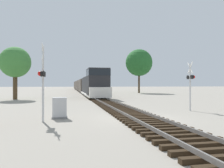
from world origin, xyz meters
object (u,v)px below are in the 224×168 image
object	(u,v)px
relay_cabinet	(60,108)
crossing_signal_far	(190,81)
tree_far_right	(15,63)
crossing_signal_near	(42,76)
freight_train	(82,85)
tree_mid_background	(139,63)

from	to	relation	value
relay_cabinet	crossing_signal_far	bearing A→B (deg)	11.51
relay_cabinet	tree_far_right	world-z (taller)	tree_far_right
crossing_signal_near	tree_far_right	distance (m)	20.53
crossing_signal_near	tree_far_right	size ratio (longest dim) A/B	0.59
crossing_signal_near	crossing_signal_far	bearing A→B (deg)	106.17
crossing_signal_near	relay_cabinet	world-z (taller)	crossing_signal_near
freight_train	tree_mid_background	size ratio (longest dim) A/B	7.66
tree_far_right	crossing_signal_far	bearing A→B (deg)	-45.31
crossing_signal_near	tree_mid_background	size ratio (longest dim) A/B	0.40
tree_mid_background	crossing_signal_far	bearing A→B (deg)	-102.10
freight_train	tree_far_right	distance (m)	36.51
crossing_signal_far	tree_mid_background	size ratio (longest dim) A/B	0.36
freight_train	tree_far_right	world-z (taller)	tree_far_right
crossing_signal_near	tree_mid_background	bearing A→B (deg)	154.99
freight_train	crossing_signal_near	size ratio (longest dim) A/B	19.08
freight_train	relay_cabinet	distance (m)	53.35
tree_far_right	tree_mid_background	xyz separation A→B (m)	(23.90, 18.50, 2.28)
crossing_signal_near	crossing_signal_far	xyz separation A→B (m)	(10.62, 2.98, -0.13)
freight_train	crossing_signal_far	size ratio (longest dim) A/B	21.35
relay_cabinet	tree_far_right	bearing A→B (deg)	109.68
crossing_signal_near	relay_cabinet	distance (m)	2.28
relay_cabinet	tree_far_right	xyz separation A→B (m)	(-6.63, 18.54, 4.43)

